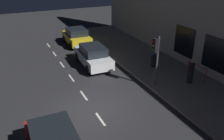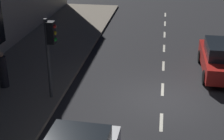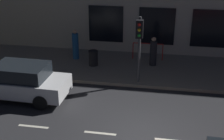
{
  "view_description": "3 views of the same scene",
  "coord_description": "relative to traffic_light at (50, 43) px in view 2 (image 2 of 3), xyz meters",
  "views": [
    {
      "loc": [
        -3.69,
        -10.31,
        7.25
      ],
      "look_at": [
        1.83,
        1.53,
        1.34
      ],
      "focal_mm": 38.39,
      "sensor_mm": 36.0,
      "label": 1
    },
    {
      "loc": [
        0.18,
        11.84,
        6.47
      ],
      "look_at": [
        1.93,
        0.69,
        1.51
      ],
      "focal_mm": 53.21,
      "sensor_mm": 36.0,
      "label": 2
    },
    {
      "loc": [
        -9.64,
        -0.52,
        6.76
      ],
      "look_at": [
        2.11,
        1.52,
        1.65
      ],
      "focal_mm": 51.07,
      "sensor_mm": 36.0,
      "label": 3
    }
  ],
  "objects": [
    {
      "name": "ground_plane",
      "position": [
        -4.27,
        -0.63,
        -2.41
      ],
      "size": [
        60.0,
        60.0,
        0.0
      ],
      "primitive_type": "plane",
      "color": "#28282B"
    },
    {
      "name": "pedestrian_0",
      "position": [
        2.38,
        -0.58,
        -1.53
      ],
      "size": [
        0.41,
        0.41,
        1.59
      ],
      "rotation": [
        0.0,
        0.0,
        6.16
      ],
      "color": "#232328",
      "rests_on": "sidewalk"
    },
    {
      "name": "sidewalk",
      "position": [
        1.98,
        -0.63,
        -2.33
      ],
      "size": [
        4.5,
        32.0,
        0.15
      ],
      "color": "gray",
      "rests_on": "ground"
    },
    {
      "name": "lane_centre_line",
      "position": [
        -4.27,
        -1.63,
        -2.4
      ],
      "size": [
        0.12,
        27.2,
        0.01
      ],
      "color": "beige",
      "rests_on": "ground"
    },
    {
      "name": "parked_car_0",
      "position": [
        -6.95,
        -3.69,
        -1.62
      ],
      "size": [
        1.93,
        4.16,
        1.58
      ],
      "rotation": [
        0.0,
        0.0,
        3.14
      ],
      "color": "red",
      "rests_on": "ground"
    },
    {
      "name": "traffic_light",
      "position": [
        0.0,
        0.0,
        0.0
      ],
      "size": [
        0.47,
        0.32,
        3.2
      ],
      "color": "#424244",
      "rests_on": "sidewalk"
    }
  ]
}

